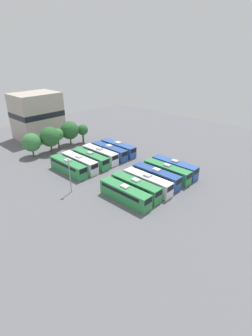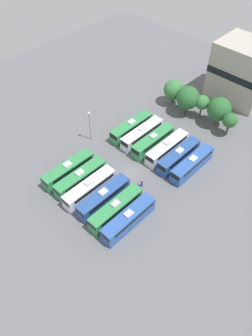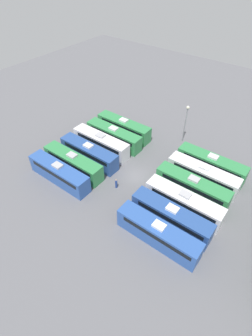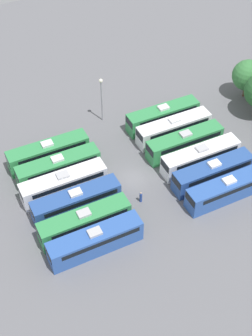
# 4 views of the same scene
# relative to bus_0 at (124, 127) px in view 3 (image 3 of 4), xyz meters

# --- Properties ---
(ground_plane) EXTENTS (119.25, 119.25, 0.00)m
(ground_plane) POSITION_rel_bus_0_xyz_m (8.52, 9.28, -1.71)
(ground_plane) COLOR slate
(bus_0) EXTENTS (2.55, 11.64, 3.47)m
(bus_0) POSITION_rel_bus_0_xyz_m (0.00, 0.00, 0.00)
(bus_0) COLOR #338C4C
(bus_0) RESTS_ON ground_plane
(bus_1) EXTENTS (2.55, 11.64, 3.47)m
(bus_1) POSITION_rel_bus_0_xyz_m (3.44, 0.25, 0.00)
(bus_1) COLOR #338C4C
(bus_1) RESTS_ON ground_plane
(bus_2) EXTENTS (2.55, 11.64, 3.47)m
(bus_2) POSITION_rel_bus_0_xyz_m (6.67, -0.20, 0.00)
(bus_2) COLOR silver
(bus_2) RESTS_ON ground_plane
(bus_3) EXTENTS (2.55, 11.64, 3.47)m
(bus_3) POSITION_rel_bus_0_xyz_m (10.25, 0.16, 0.00)
(bus_3) COLOR #284C93
(bus_3) RESTS_ON ground_plane
(bus_4) EXTENTS (2.55, 11.64, 3.47)m
(bus_4) POSITION_rel_bus_0_xyz_m (13.79, -0.16, 0.00)
(bus_4) COLOR #338C4C
(bus_4) RESTS_ON ground_plane
(bus_5) EXTENTS (2.55, 11.64, 3.47)m
(bus_5) POSITION_rel_bus_0_xyz_m (16.98, -0.11, 0.00)
(bus_5) COLOR #2D56A8
(bus_5) RESTS_ON ground_plane
(bus_6) EXTENTS (2.55, 11.64, 3.47)m
(bus_6) POSITION_rel_bus_0_xyz_m (-0.02, 18.58, 0.00)
(bus_6) COLOR #338C4C
(bus_6) RESTS_ON ground_plane
(bus_7) EXTENTS (2.55, 11.64, 3.47)m
(bus_7) POSITION_rel_bus_0_xyz_m (3.28, 18.59, 0.00)
(bus_7) COLOR silver
(bus_7) RESTS_ON ground_plane
(bus_8) EXTENTS (2.55, 11.64, 3.47)m
(bus_8) POSITION_rel_bus_0_xyz_m (6.69, 18.44, 0.00)
(bus_8) COLOR #338C4C
(bus_8) RESTS_ON ground_plane
(bus_9) EXTENTS (2.55, 11.64, 3.47)m
(bus_9) POSITION_rel_bus_0_xyz_m (10.29, 18.86, 0.00)
(bus_9) COLOR white
(bus_9) RESTS_ON ground_plane
(bus_10) EXTENTS (2.55, 11.64, 3.47)m
(bus_10) POSITION_rel_bus_0_xyz_m (13.60, 18.71, 0.00)
(bus_10) COLOR #284C93
(bus_10) RESTS_ON ground_plane
(bus_11) EXTENTS (2.55, 11.64, 3.47)m
(bus_11) POSITION_rel_bus_0_xyz_m (16.99, 18.73, 0.00)
(bus_11) COLOR #2D56A8
(bus_11) RESTS_ON ground_plane
(worker_person) EXTENTS (0.36, 0.36, 1.74)m
(worker_person) POSITION_rel_bus_0_xyz_m (12.62, 8.20, -0.90)
(worker_person) COLOR navy
(worker_person) RESTS_ON ground_plane
(light_pole) EXTENTS (0.60, 0.60, 7.70)m
(light_pole) POSITION_rel_bus_0_xyz_m (-5.11, 10.59, 3.52)
(light_pole) COLOR gray
(light_pole) RESTS_ON ground_plane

